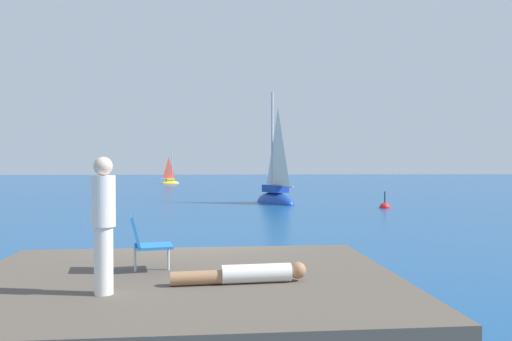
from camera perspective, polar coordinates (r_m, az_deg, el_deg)
name	(u,v)px	position (r m, az deg, el deg)	size (l,w,h in m)	color
ground_plane	(195,276)	(11.15, -6.79, -11.48)	(160.00, 160.00, 0.00)	navy
shore_ledge	(183,308)	(7.33, -8.00, -14.75)	(5.85, 4.77, 0.85)	brown
boulder_seaward	(221,297)	(9.49, -3.83, -13.71)	(1.30, 1.04, 0.72)	#534341
boulder_inland	(238,289)	(10.04, -2.04, -12.89)	(1.47, 1.17, 0.81)	brown
sailboat_near	(275,197)	(29.46, 2.15, -2.90)	(2.66, 3.85, 6.98)	#193D99
sailboat_far	(170,182)	(55.43, -9.44, -1.23)	(2.03, 1.38, 3.67)	yellow
person_sunbather	(246,274)	(6.78, -1.07, -11.35)	(1.76, 0.40, 0.25)	white
person_standing	(103,221)	(6.36, -16.46, -5.36)	(0.28, 0.28, 1.62)	white
beach_chair	(145,240)	(7.59, -12.09, -7.52)	(0.68, 0.60, 0.80)	blue
marker_buoy	(385,208)	(27.33, 14.00, -4.02)	(0.56, 0.56, 1.13)	red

